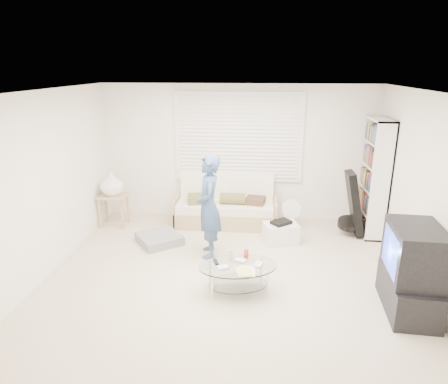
# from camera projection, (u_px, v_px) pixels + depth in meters

# --- Properties ---
(ground) EXTENTS (5.00, 5.00, 0.00)m
(ground) POSITION_uv_depth(u_px,v_px,m) (228.00, 274.00, 5.61)
(ground) COLOR #C0B295
(ground) RESTS_ON ground
(room_shell) EXTENTS (5.02, 4.52, 2.51)m
(room_shell) POSITION_uv_depth(u_px,v_px,m) (231.00, 153.00, 5.57)
(room_shell) COLOR white
(room_shell) RESTS_ON ground
(window_blinds) EXTENTS (2.32, 0.08, 1.62)m
(window_blinds) POSITION_uv_depth(u_px,v_px,m) (238.00, 138.00, 7.23)
(window_blinds) COLOR silver
(window_blinds) RESTS_ON ground
(futon_sofa) EXTENTS (1.86, 0.75, 0.91)m
(futon_sofa) POSITION_uv_depth(u_px,v_px,m) (226.00, 208.00, 7.31)
(futon_sofa) COLOR tan
(futon_sofa) RESTS_ON ground
(grey_floor_pillow) EXTENTS (0.88, 0.88, 0.14)m
(grey_floor_pillow) POSITION_uv_depth(u_px,v_px,m) (159.00, 239.00, 6.58)
(grey_floor_pillow) COLOR slate
(grey_floor_pillow) RESTS_ON ground
(side_table) EXTENTS (0.51, 0.41, 1.01)m
(side_table) POSITION_uv_depth(u_px,v_px,m) (112.00, 186.00, 7.12)
(side_table) COLOR tan
(side_table) RESTS_ON ground
(bookshelf) EXTENTS (0.31, 0.84, 1.99)m
(bookshelf) POSITION_uv_depth(u_px,v_px,m) (374.00, 178.00, 6.72)
(bookshelf) COLOR white
(bookshelf) RESTS_ON ground
(guitar_case) EXTENTS (0.42, 0.41, 1.10)m
(guitar_case) POSITION_uv_depth(u_px,v_px,m) (353.00, 208.00, 6.75)
(guitar_case) COLOR black
(guitar_case) RESTS_ON ground
(floor_fan) EXTENTS (0.35, 0.23, 0.57)m
(floor_fan) POSITION_uv_depth(u_px,v_px,m) (291.00, 212.00, 7.03)
(floor_fan) COLOR white
(floor_fan) RESTS_ON ground
(storage_bin) EXTENTS (0.62, 0.51, 0.38)m
(storage_bin) POSITION_uv_depth(u_px,v_px,m) (281.00, 232.00, 6.57)
(storage_bin) COLOR white
(storage_bin) RESTS_ON ground
(tv_unit) EXTENTS (0.59, 1.01, 1.07)m
(tv_unit) POSITION_uv_depth(u_px,v_px,m) (412.00, 271.00, 4.64)
(tv_unit) COLOR black
(tv_unit) RESTS_ON ground
(coffee_table) EXTENTS (1.11, 0.82, 0.49)m
(coffee_table) POSITION_uv_depth(u_px,v_px,m) (238.00, 270.00, 5.09)
(coffee_table) COLOR silver
(coffee_table) RESTS_ON ground
(standing_person) EXTENTS (0.47, 0.63, 1.58)m
(standing_person) POSITION_uv_depth(u_px,v_px,m) (209.00, 206.00, 5.96)
(standing_person) COLOR #34546E
(standing_person) RESTS_ON ground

